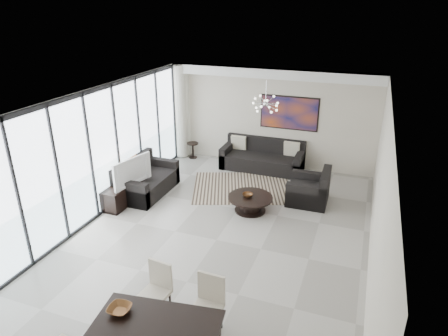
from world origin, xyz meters
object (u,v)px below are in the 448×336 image
at_px(sofa_main, 262,159).
at_px(dining_table, 158,327).
at_px(coffee_table, 250,203).
at_px(tv_console, 127,191).
at_px(television, 129,170).

xyz_separation_m(sofa_main, dining_table, (0.51, -7.17, 0.32)).
xyz_separation_m(coffee_table, tv_console, (-3.05, -0.52, 0.04)).
distance_m(sofa_main, television, 4.08).
relative_size(coffee_table, dining_table, 0.60).
xyz_separation_m(coffee_table, television, (-2.89, -0.58, 0.63)).
xyz_separation_m(tv_console, television, (0.16, -0.05, 0.59)).
bearing_deg(television, tv_console, 84.50).
height_order(coffee_table, dining_table, dining_table).
distance_m(coffee_table, dining_table, 4.58).
height_order(television, dining_table, television).
xyz_separation_m(sofa_main, television, (-2.47, -3.19, 0.55)).
height_order(tv_console, dining_table, dining_table).
bearing_deg(sofa_main, dining_table, -85.96).
bearing_deg(sofa_main, tv_console, -129.98).
xyz_separation_m(coffee_table, sofa_main, (-0.42, 2.62, 0.08)).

